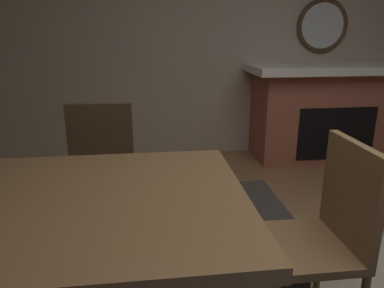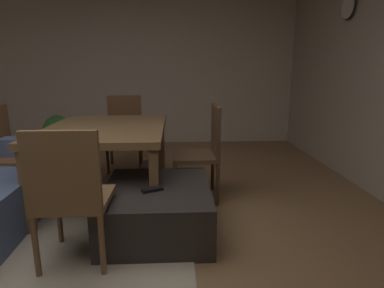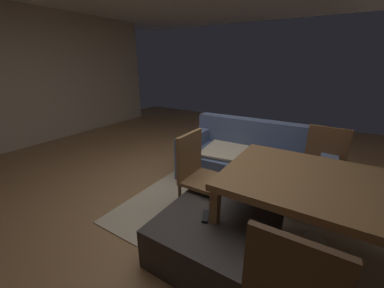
{
  "view_description": "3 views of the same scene",
  "coord_description": "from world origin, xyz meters",
  "px_view_note": "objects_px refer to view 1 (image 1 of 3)",
  "views": [
    {
      "loc": [
        0.98,
        1.23,
        1.4
      ],
      "look_at": [
        0.71,
        -0.89,
        0.72
      ],
      "focal_mm": 34.0,
      "sensor_mm": 36.0,
      "label": 1
    },
    {
      "loc": [
        -1.7,
        -0.83,
        1.26
      ],
      "look_at": [
        0.44,
        -0.94,
        0.76
      ],
      "focal_mm": 29.7,
      "sensor_mm": 36.0,
      "label": 2
    },
    {
      "loc": [
        1.34,
        -2.12,
        1.64
      ],
      "look_at": [
        0.17,
        -0.26,
        0.85
      ],
      "focal_mm": 21.79,
      "sensor_mm": 36.0,
      "label": 3
    }
  ],
  "objects_px": {
    "dining_chair_west": "(324,228)",
    "dining_chair_south": "(101,166)",
    "ottoman_coffee_table": "(208,239)",
    "tv_remote": "(225,211)",
    "fireplace": "(326,111)",
    "round_wall_mirror": "(322,26)",
    "dining_table": "(73,215)"
  },
  "relations": [
    {
      "from": "dining_chair_west",
      "to": "dining_chair_south",
      "type": "xyz_separation_m",
      "value": [
        1.12,
        -0.94,
        0.0
      ]
    },
    {
      "from": "dining_chair_west",
      "to": "ottoman_coffee_table",
      "type": "bearing_deg",
      "value": -48.08
    },
    {
      "from": "tv_remote",
      "to": "dining_chair_west",
      "type": "height_order",
      "value": "dining_chair_west"
    },
    {
      "from": "fireplace",
      "to": "dining_chair_west",
      "type": "distance_m",
      "value": 2.64
    },
    {
      "from": "tv_remote",
      "to": "fireplace",
      "type": "bearing_deg",
      "value": -154.0
    },
    {
      "from": "ottoman_coffee_table",
      "to": "tv_remote",
      "type": "relative_size",
      "value": 5.93
    },
    {
      "from": "round_wall_mirror",
      "to": "dining_chair_south",
      "type": "bearing_deg",
      "value": 36.51
    },
    {
      "from": "ottoman_coffee_table",
      "to": "dining_table",
      "type": "bearing_deg",
      "value": 37.59
    },
    {
      "from": "fireplace",
      "to": "ottoman_coffee_table",
      "type": "bearing_deg",
      "value": 48.39
    },
    {
      "from": "fireplace",
      "to": "dining_table",
      "type": "bearing_deg",
      "value": 45.68
    },
    {
      "from": "tv_remote",
      "to": "ottoman_coffee_table",
      "type": "bearing_deg",
      "value": -41.07
    },
    {
      "from": "round_wall_mirror",
      "to": "dining_chair_south",
      "type": "relative_size",
      "value": 0.63
    },
    {
      "from": "round_wall_mirror",
      "to": "dining_table",
      "type": "xyz_separation_m",
      "value": [
        2.3,
        2.65,
        -0.78
      ]
    },
    {
      "from": "fireplace",
      "to": "dining_chair_south",
      "type": "height_order",
      "value": "fireplace"
    },
    {
      "from": "dining_chair_west",
      "to": "dining_chair_south",
      "type": "bearing_deg",
      "value": -40.09
    },
    {
      "from": "dining_table",
      "to": "tv_remote",
      "type": "bearing_deg",
      "value": -147.58
    },
    {
      "from": "dining_chair_south",
      "to": "dining_table",
      "type": "bearing_deg",
      "value": 90.02
    },
    {
      "from": "dining_table",
      "to": "dining_chair_south",
      "type": "relative_size",
      "value": 1.56
    },
    {
      "from": "round_wall_mirror",
      "to": "dining_table",
      "type": "bearing_deg",
      "value": 48.95
    },
    {
      "from": "round_wall_mirror",
      "to": "dining_chair_west",
      "type": "height_order",
      "value": "round_wall_mirror"
    },
    {
      "from": "round_wall_mirror",
      "to": "dining_table",
      "type": "relative_size",
      "value": 0.41
    },
    {
      "from": "dining_table",
      "to": "dining_chair_west",
      "type": "distance_m",
      "value": 1.13
    },
    {
      "from": "round_wall_mirror",
      "to": "tv_remote",
      "type": "distance_m",
      "value": 2.87
    },
    {
      "from": "ottoman_coffee_table",
      "to": "dining_chair_west",
      "type": "height_order",
      "value": "dining_chair_west"
    },
    {
      "from": "round_wall_mirror",
      "to": "dining_chair_west",
      "type": "distance_m",
      "value": 3.04
    },
    {
      "from": "ottoman_coffee_table",
      "to": "tv_remote",
      "type": "distance_m",
      "value": 0.22
    },
    {
      "from": "dining_chair_south",
      "to": "dining_chair_west",
      "type": "bearing_deg",
      "value": 139.91
    },
    {
      "from": "round_wall_mirror",
      "to": "dining_chair_south",
      "type": "xyz_separation_m",
      "value": [
        2.3,
        1.71,
        -0.92
      ]
    },
    {
      "from": "round_wall_mirror",
      "to": "ottoman_coffee_table",
      "type": "height_order",
      "value": "round_wall_mirror"
    },
    {
      "from": "round_wall_mirror",
      "to": "dining_table",
      "type": "distance_m",
      "value": 3.59
    },
    {
      "from": "ottoman_coffee_table",
      "to": "dining_chair_south",
      "type": "distance_m",
      "value": 0.86
    },
    {
      "from": "dining_table",
      "to": "dining_chair_south",
      "type": "height_order",
      "value": "dining_chair_south"
    }
  ]
}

